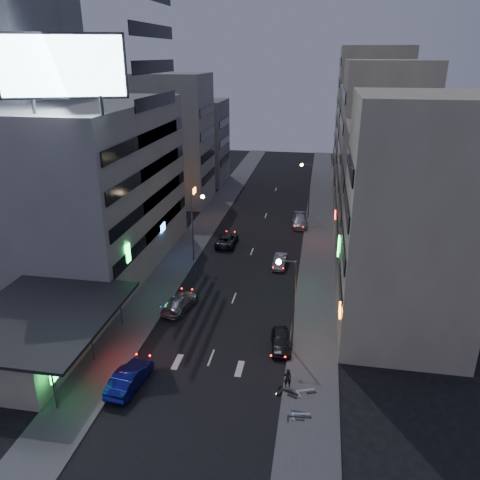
% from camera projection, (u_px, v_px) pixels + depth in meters
% --- Properties ---
extents(ground, '(180.00, 180.00, 0.00)m').
position_uv_depth(ground, '(198.00, 391.00, 33.72)').
color(ground, black).
rests_on(ground, ground).
extents(sidewalk_left, '(4.00, 120.00, 0.12)m').
position_uv_depth(sidewalk_left, '(197.00, 236.00, 62.44)').
color(sidewalk_left, '#4C4C4F').
rests_on(sidewalk_left, ground).
extents(sidewalk_right, '(4.00, 120.00, 0.12)m').
position_uv_depth(sidewalk_right, '(318.00, 243.00, 59.88)').
color(sidewalk_right, '#4C4C4F').
rests_on(sidewalk_right, ground).
extents(food_court, '(11.00, 13.00, 3.88)m').
position_uv_depth(food_court, '(34.00, 334.00, 37.05)').
color(food_court, beige).
rests_on(food_court, ground).
extents(white_building, '(14.00, 24.00, 18.00)m').
position_uv_depth(white_building, '(92.00, 187.00, 51.43)').
color(white_building, '#A5A5A0').
rests_on(white_building, ground).
extents(grey_tower, '(10.00, 14.00, 34.00)m').
position_uv_depth(grey_tower, '(21.00, 108.00, 52.66)').
color(grey_tower, gray).
rests_on(grey_tower, ground).
extents(shophouse_near, '(10.00, 11.00, 20.00)m').
position_uv_depth(shophouse_near, '(410.00, 224.00, 37.24)').
color(shophouse_near, beige).
rests_on(shophouse_near, ground).
extents(shophouse_mid, '(11.00, 12.00, 16.00)m').
position_uv_depth(shophouse_mid, '(395.00, 206.00, 48.42)').
color(shophouse_mid, tan).
rests_on(shophouse_mid, ground).
extents(shophouse_far, '(10.00, 14.00, 22.00)m').
position_uv_depth(shophouse_far, '(380.00, 152.00, 59.29)').
color(shophouse_far, beige).
rests_on(shophouse_far, ground).
extents(far_left_a, '(11.00, 10.00, 20.00)m').
position_uv_depth(far_left_a, '(173.00, 140.00, 73.70)').
color(far_left_a, '#A5A5A0').
rests_on(far_left_a, ground).
extents(far_left_b, '(12.00, 10.00, 15.00)m').
position_uv_depth(far_left_b, '(193.00, 142.00, 86.60)').
color(far_left_b, gray).
rests_on(far_left_b, ground).
extents(far_right_a, '(11.00, 12.00, 18.00)m').
position_uv_depth(far_right_a, '(372.00, 147.00, 73.68)').
color(far_right_a, tan).
rests_on(far_right_a, ground).
extents(far_right_b, '(12.00, 12.00, 24.00)m').
position_uv_depth(far_right_b, '(370.00, 117.00, 85.31)').
color(far_right_b, beige).
rests_on(far_right_b, ground).
extents(billboard, '(9.52, 3.75, 6.20)m').
position_uv_depth(billboard, '(62.00, 67.00, 36.93)').
color(billboard, '#595B60').
rests_on(billboard, white_building).
extents(street_lamp_right_near, '(1.60, 0.44, 8.02)m').
position_uv_depth(street_lamp_right_near, '(289.00, 293.00, 36.29)').
color(street_lamp_right_near, '#595B60').
rests_on(street_lamp_right_near, sidewalk_right).
extents(street_lamp_left, '(1.60, 0.44, 8.02)m').
position_uv_depth(street_lamp_left, '(196.00, 218.00, 52.82)').
color(street_lamp_left, '#595B60').
rests_on(street_lamp_left, sidewalk_left).
extents(street_lamp_right_far, '(1.60, 0.44, 8.02)m').
position_uv_depth(street_lamp_right_far, '(307.00, 183.00, 67.41)').
color(street_lamp_right_far, '#595B60').
rests_on(street_lamp_right_far, sidewalk_right).
extents(parked_car_right_near, '(2.07, 4.10, 1.34)m').
position_uv_depth(parked_car_right_near, '(281.00, 341.00, 38.37)').
color(parked_car_right_near, '#25252A').
rests_on(parked_car_right_near, ground).
extents(parked_car_right_mid, '(1.52, 3.95, 1.28)m').
position_uv_depth(parked_car_right_mid, '(280.00, 261.00, 53.26)').
color(parked_car_right_mid, '#A5A6AD').
rests_on(parked_car_right_mid, ground).
extents(parked_car_left, '(2.37, 5.11, 1.42)m').
position_uv_depth(parked_car_left, '(227.00, 239.00, 59.41)').
color(parked_car_left, '#2B2B31').
rests_on(parked_car_left, ground).
extents(parked_car_right_far, '(2.35, 5.12, 1.45)m').
position_uv_depth(parked_car_right_far, '(300.00, 221.00, 65.78)').
color(parked_car_right_far, '#A7ABB0').
rests_on(parked_car_right_far, ground).
extents(road_car_blue, '(2.16, 4.88, 1.56)m').
position_uv_depth(road_car_blue, '(130.00, 378.00, 33.84)').
color(road_car_blue, navy).
rests_on(road_car_blue, ground).
extents(road_car_silver, '(2.91, 5.24, 1.44)m').
position_uv_depth(road_car_silver, '(180.00, 302.00, 44.30)').
color(road_car_silver, '#ADAFB6').
rests_on(road_car_silver, ground).
extents(person, '(0.65, 0.51, 1.56)m').
position_uv_depth(person, '(288.00, 378.00, 33.63)').
color(person, black).
rests_on(person, sidewalk_right).
extents(scooter_black_a, '(0.65, 1.71, 1.03)m').
position_uv_depth(scooter_black_a, '(305.00, 410.00, 30.96)').
color(scooter_black_a, black).
rests_on(scooter_black_a, sidewalk_right).
extents(scooter_silver_a, '(0.87, 1.95, 1.15)m').
position_uv_depth(scooter_silver_a, '(311.00, 406.00, 31.23)').
color(scooter_silver_a, '#ACAFB4').
rests_on(scooter_silver_a, sidewalk_right).
extents(scooter_blue, '(0.61, 1.61, 0.97)m').
position_uv_depth(scooter_blue, '(306.00, 406.00, 31.39)').
color(scooter_blue, navy).
rests_on(scooter_blue, sidewalk_right).
extents(scooter_black_b, '(1.39, 2.17, 1.26)m').
position_uv_depth(scooter_black_b, '(300.00, 387.00, 32.92)').
color(scooter_black_b, black).
rests_on(scooter_black_b, sidewalk_right).
extents(scooter_silver_b, '(1.32, 2.13, 1.23)m').
position_uv_depth(scooter_silver_b, '(315.00, 381.00, 33.55)').
color(scooter_silver_b, '#B6BABF').
rests_on(scooter_silver_b, sidewalk_right).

